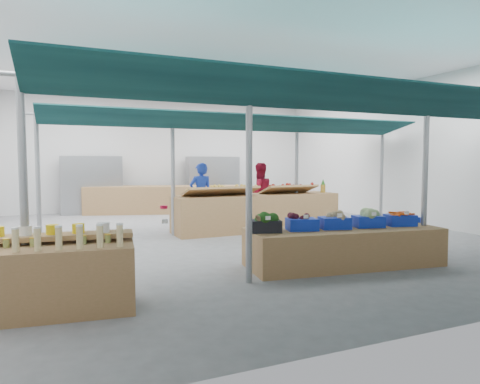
{
  "coord_description": "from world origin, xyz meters",
  "views": [
    {
      "loc": [
        -3.63,
        -9.77,
        1.81
      ],
      "look_at": [
        -0.11,
        -1.6,
        1.19
      ],
      "focal_mm": 32.0,
      "sensor_mm": 36.0,
      "label": 1
    }
  ],
  "objects_px": {
    "vendor_right": "(259,193)",
    "veg_counter": "(344,247)",
    "bottle_shelf": "(56,276)",
    "fruit_counter": "(257,212)",
    "crate_stack": "(406,232)",
    "vendor_left": "(201,195)"
  },
  "relations": [
    {
      "from": "vendor_right",
      "to": "veg_counter",
      "type": "bearing_deg",
      "value": 79.38
    },
    {
      "from": "bottle_shelf",
      "to": "veg_counter",
      "type": "xyz_separation_m",
      "value": [
        4.63,
        0.53,
        -0.11
      ]
    },
    {
      "from": "bottle_shelf",
      "to": "fruit_counter",
      "type": "distance_m",
      "value": 6.75
    },
    {
      "from": "bottle_shelf",
      "to": "veg_counter",
      "type": "distance_m",
      "value": 4.66
    },
    {
      "from": "crate_stack",
      "to": "vendor_right",
      "type": "height_order",
      "value": "vendor_right"
    },
    {
      "from": "bottle_shelf",
      "to": "veg_counter",
      "type": "height_order",
      "value": "bottle_shelf"
    },
    {
      "from": "bottle_shelf",
      "to": "crate_stack",
      "type": "xyz_separation_m",
      "value": [
        6.91,
        1.41,
        -0.12
      ]
    },
    {
      "from": "veg_counter",
      "to": "vendor_right",
      "type": "height_order",
      "value": "vendor_right"
    },
    {
      "from": "bottle_shelf",
      "to": "vendor_right",
      "type": "xyz_separation_m",
      "value": [
        5.51,
        5.74,
        0.45
      ]
    },
    {
      "from": "vendor_right",
      "to": "fruit_counter",
      "type": "bearing_deg",
      "value": 60.31
    },
    {
      "from": "fruit_counter",
      "to": "vendor_right",
      "type": "xyz_separation_m",
      "value": [
        0.6,
        1.1,
        0.42
      ]
    },
    {
      "from": "crate_stack",
      "to": "fruit_counter",
      "type": "bearing_deg",
      "value": 121.76
    },
    {
      "from": "crate_stack",
      "to": "vendor_right",
      "type": "bearing_deg",
      "value": 107.9
    },
    {
      "from": "vendor_left",
      "to": "vendor_right",
      "type": "xyz_separation_m",
      "value": [
        1.8,
        0.0,
        0.0
      ]
    },
    {
      "from": "bottle_shelf",
      "to": "crate_stack",
      "type": "relative_size",
      "value": 2.97
    },
    {
      "from": "veg_counter",
      "to": "vendor_right",
      "type": "xyz_separation_m",
      "value": [
        0.88,
        5.2,
        0.56
      ]
    },
    {
      "from": "fruit_counter",
      "to": "vendor_left",
      "type": "xyz_separation_m",
      "value": [
        -1.2,
        1.1,
        0.42
      ]
    },
    {
      "from": "fruit_counter",
      "to": "bottle_shelf",
      "type": "bearing_deg",
      "value": -137.71
    },
    {
      "from": "fruit_counter",
      "to": "crate_stack",
      "type": "bearing_deg",
      "value": -59.32
    },
    {
      "from": "veg_counter",
      "to": "vendor_left",
      "type": "distance_m",
      "value": 5.32
    },
    {
      "from": "bottle_shelf",
      "to": "crate_stack",
      "type": "bearing_deg",
      "value": 18.54
    },
    {
      "from": "veg_counter",
      "to": "bottle_shelf",
      "type": "bearing_deg",
      "value": -166.28
    }
  ]
}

